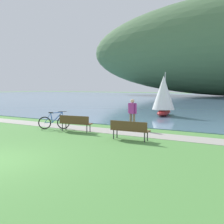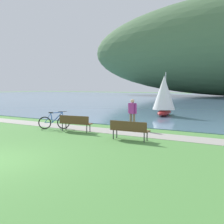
{
  "view_description": "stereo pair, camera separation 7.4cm",
  "coord_description": "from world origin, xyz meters",
  "px_view_note": "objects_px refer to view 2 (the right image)",
  "views": [
    {
      "loc": [
        7.98,
        -5.28,
        2.42
      ],
      "look_at": [
        0.01,
        7.8,
        1.0
      ],
      "focal_mm": 44.35,
      "sensor_mm": 36.0,
      "label": 1
    },
    {
      "loc": [
        8.04,
        -5.25,
        2.42
      ],
      "look_at": [
        0.01,
        7.8,
        1.0
      ],
      "focal_mm": 44.35,
      "sensor_mm": 36.0,
      "label": 2
    }
  ],
  "objects_px": {
    "park_bench_near_camera": "(129,129)",
    "bicycle_leaning_near_bench": "(54,122)",
    "person_at_shoreline": "(132,112)",
    "sailboat_nearest_to_shore": "(164,95)",
    "park_bench_further_along": "(75,122)"
  },
  "relations": [
    {
      "from": "park_bench_near_camera",
      "to": "bicycle_leaning_near_bench",
      "type": "height_order",
      "value": "bicycle_leaning_near_bench"
    },
    {
      "from": "park_bench_near_camera",
      "to": "person_at_shoreline",
      "type": "xyz_separation_m",
      "value": [
        -1.41,
        3.03,
        0.46
      ]
    },
    {
      "from": "park_bench_near_camera",
      "to": "sailboat_nearest_to_shore",
      "type": "xyz_separation_m",
      "value": [
        -2.31,
        10.28,
        1.19
      ]
    },
    {
      "from": "park_bench_further_along",
      "to": "sailboat_nearest_to_shore",
      "type": "relative_size",
      "value": 0.52
    },
    {
      "from": "park_bench_near_camera",
      "to": "park_bench_further_along",
      "type": "xyz_separation_m",
      "value": [
        -3.56,
        0.56,
        0.0
      ]
    },
    {
      "from": "park_bench_near_camera",
      "to": "person_at_shoreline",
      "type": "relative_size",
      "value": 1.06
    },
    {
      "from": "park_bench_further_along",
      "to": "bicycle_leaning_near_bench",
      "type": "xyz_separation_m",
      "value": [
        -1.63,
        0.13,
        -0.12
      ]
    },
    {
      "from": "park_bench_near_camera",
      "to": "person_at_shoreline",
      "type": "distance_m",
      "value": 3.37
    },
    {
      "from": "park_bench_further_along",
      "to": "sailboat_nearest_to_shore",
      "type": "height_order",
      "value": "sailboat_nearest_to_shore"
    },
    {
      "from": "person_at_shoreline",
      "to": "sailboat_nearest_to_shore",
      "type": "height_order",
      "value": "sailboat_nearest_to_shore"
    },
    {
      "from": "person_at_shoreline",
      "to": "sailboat_nearest_to_shore",
      "type": "bearing_deg",
      "value": 97.12
    },
    {
      "from": "bicycle_leaning_near_bench",
      "to": "person_at_shoreline",
      "type": "bearing_deg",
      "value": 31.71
    },
    {
      "from": "park_bench_further_along",
      "to": "bicycle_leaning_near_bench",
      "type": "bearing_deg",
      "value": 175.35
    },
    {
      "from": "park_bench_near_camera",
      "to": "sailboat_nearest_to_shore",
      "type": "height_order",
      "value": "sailboat_nearest_to_shore"
    },
    {
      "from": "park_bench_further_along",
      "to": "sailboat_nearest_to_shore",
      "type": "xyz_separation_m",
      "value": [
        1.25,
        9.72,
        1.19
      ]
    }
  ]
}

